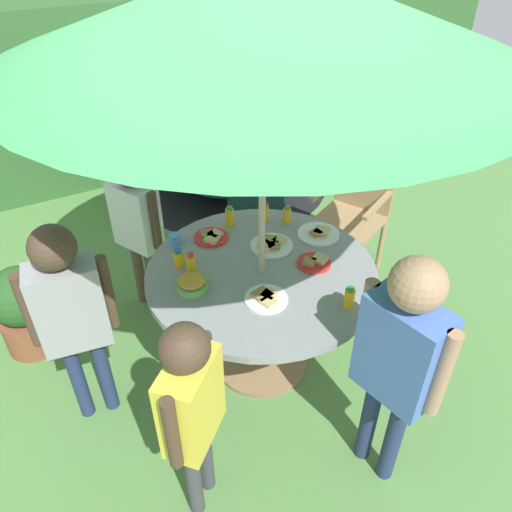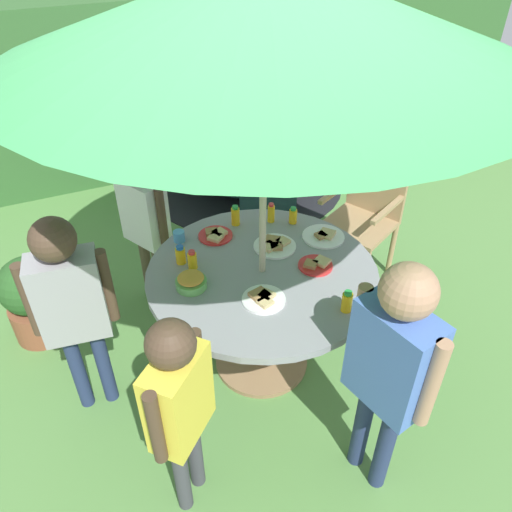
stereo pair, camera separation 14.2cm
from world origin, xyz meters
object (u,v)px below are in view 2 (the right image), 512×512
object	(u,v)px
child_in_grey_shirt	(70,297)
child_in_yellow_shirt	(179,398)
wooden_chair	(366,210)
juice_bottle_near_right	(347,302)
patio_umbrella	(265,9)
juice_bottle_spot_a	(192,260)
plate_far_right	(263,298)
juice_bottle_center_front	(181,255)
garden_table	(262,291)
child_in_white_shirt	(144,212)
cup_near	(179,236)
juice_bottle_mid_left	(235,216)
juice_bottle_mid_right	(293,216)
dome_tent	(243,114)
plate_center_back	(324,236)
child_in_blue_shirt	(392,358)
juice_bottle_front_edge	(271,213)
plate_near_left	(316,265)
plate_far_left	(216,235)
plate_back_edge	(275,245)
potted_plant	(33,298)

from	to	relation	value
child_in_grey_shirt	child_in_yellow_shirt	world-z (taller)	child_in_grey_shirt
wooden_chair	juice_bottle_near_right	distance (m)	1.33
patio_umbrella	juice_bottle_spot_a	world-z (taller)	patio_umbrella
plate_far_right	juice_bottle_center_front	size ratio (longest dim) A/B	2.00
garden_table	child_in_white_shirt	world-z (taller)	child_in_white_shirt
juice_bottle_spot_a	cup_near	bearing A→B (deg)	87.86
cup_near	juice_bottle_mid_left	bearing A→B (deg)	4.14
cup_near	plate_far_right	bearing A→B (deg)	-71.32
plate_far_right	juice_bottle_mid_right	bearing A→B (deg)	50.66
dome_tent	child_in_white_shirt	size ratio (longest dim) A/B	1.97
plate_center_back	juice_bottle_mid_right	distance (m)	0.24
juice_bottle_mid_right	patio_umbrella	bearing A→B (deg)	-136.72
child_in_yellow_shirt	juice_bottle_near_right	size ratio (longest dim) A/B	9.63
child_in_blue_shirt	juice_bottle_front_edge	distance (m)	1.31
plate_near_left	cup_near	world-z (taller)	cup_near
dome_tent	plate_near_left	distance (m)	2.37
garden_table	child_in_white_shirt	bearing A→B (deg)	117.10
plate_far_left	juice_bottle_near_right	world-z (taller)	juice_bottle_near_right
juice_bottle_near_right	cup_near	xyz separation A→B (m)	(-0.57, 0.92, -0.02)
plate_back_edge	cup_near	xyz separation A→B (m)	(-0.49, 0.29, 0.02)
child_in_blue_shirt	juice_bottle_center_front	bearing A→B (deg)	14.72
juice_bottle_spot_a	child_in_blue_shirt	bearing A→B (deg)	-63.84
plate_far_right	juice_bottle_spot_a	distance (m)	0.47
potted_plant	plate_center_back	xyz separation A→B (m)	(1.70, -0.71, 0.45)
plate_center_back	cup_near	distance (m)	0.86
plate_far_right	cup_near	distance (m)	0.72
patio_umbrella	plate_center_back	distance (m)	1.39
plate_center_back	juice_bottle_front_edge	size ratio (longest dim) A/B	1.96
patio_umbrella	plate_far_right	xyz separation A→B (m)	(-0.10, -0.22, -1.30)
juice_bottle_mid_left	juice_bottle_front_edge	world-z (taller)	juice_bottle_mid_left
dome_tent	cup_near	world-z (taller)	dome_tent
patio_umbrella	plate_far_left	bearing A→B (deg)	106.18
garden_table	juice_bottle_front_edge	bearing A→B (deg)	58.60
wooden_chair	plate_far_right	world-z (taller)	wooden_chair
plate_far_left	potted_plant	bearing A→B (deg)	158.53
child_in_yellow_shirt	plate_far_left	size ratio (longest dim) A/B	5.69
juice_bottle_mid_right	juice_bottle_spot_a	distance (m)	0.74
juice_bottle_front_edge	cup_near	world-z (taller)	juice_bottle_front_edge
child_in_white_shirt	child_in_yellow_shirt	distance (m)	1.51
garden_table	cup_near	world-z (taller)	cup_near
plate_back_edge	juice_bottle_mid_left	world-z (taller)	juice_bottle_mid_left
wooden_chair	potted_plant	distance (m)	2.35
garden_table	child_in_grey_shirt	distance (m)	1.02
juice_bottle_near_right	juice_bottle_mid_right	size ratio (longest dim) A/B	1.11
plate_far_right	juice_bottle_mid_right	distance (m)	0.75
dome_tent	child_in_grey_shirt	world-z (taller)	dome_tent
plate_back_edge	cup_near	size ratio (longest dim) A/B	3.67
juice_bottle_front_edge	plate_far_right	bearing A→B (deg)	-118.84
child_in_blue_shirt	juice_bottle_near_right	world-z (taller)	child_in_blue_shirt
garden_table	juice_bottle_center_front	xyz separation A→B (m)	(-0.38, 0.25, 0.20)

